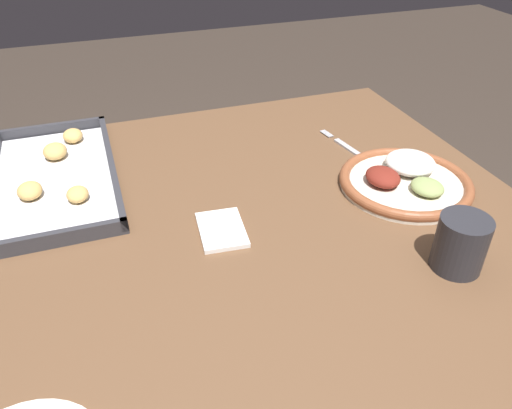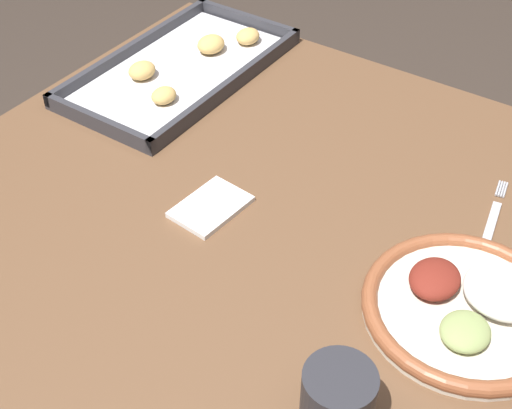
# 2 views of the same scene
# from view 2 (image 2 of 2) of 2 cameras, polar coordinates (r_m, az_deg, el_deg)

# --- Properties ---
(dining_table) EXTENTS (0.96, 0.99, 0.78)m
(dining_table) POSITION_cam_2_polar(r_m,az_deg,el_deg) (1.08, -0.06, -6.07)
(dining_table) COLOR brown
(dining_table) RESTS_ON ground_plane
(dinner_plate) EXTENTS (0.25, 0.25, 0.05)m
(dinner_plate) POSITION_cam_2_polar(r_m,az_deg,el_deg) (0.91, 16.61, -7.75)
(dinner_plate) COLOR beige
(dinner_plate) RESTS_ON dining_table
(fork) EXTENTS (0.19, 0.05, 0.00)m
(fork) POSITION_cam_2_polar(r_m,az_deg,el_deg) (1.03, 18.24, -1.70)
(fork) COLOR #B2B2B7
(fork) RESTS_ON dining_table
(baking_tray) EXTENTS (0.43, 0.23, 0.04)m
(baking_tray) POSITION_cam_2_polar(r_m,az_deg,el_deg) (1.31, -5.86, 10.84)
(baking_tray) COLOR #333338
(baking_tray) RESTS_ON dining_table
(drinking_cup) EXTENTS (0.08, 0.08, 0.09)m
(drinking_cup) POSITION_cam_2_polar(r_m,az_deg,el_deg) (0.76, 6.52, -15.45)
(drinking_cup) COLOR #28282D
(drinking_cup) RESTS_ON dining_table
(napkin) EXTENTS (0.11, 0.08, 0.01)m
(napkin) POSITION_cam_2_polar(r_m,az_deg,el_deg) (1.01, -3.63, -0.18)
(napkin) COLOR white
(napkin) RESTS_ON dining_table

